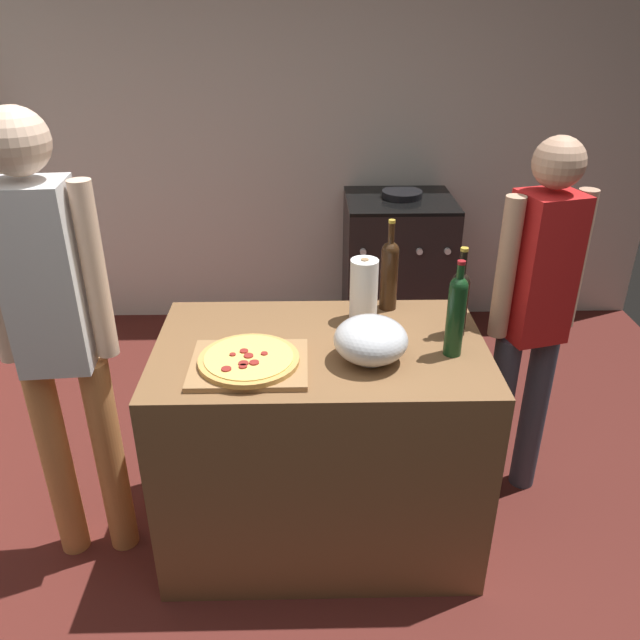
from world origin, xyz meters
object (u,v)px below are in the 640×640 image
(paper_towel_roll, at_px, (364,290))
(wine_bottle_dark, at_px, (459,299))
(wine_bottle_green, at_px, (389,272))
(stove, at_px, (396,270))
(wine_bottle_amber, at_px, (456,313))
(pizza, at_px, (249,359))
(person_in_red, at_px, (534,309))
(mixing_bowl, at_px, (371,340))
(person_in_stripes, at_px, (55,325))

(paper_towel_roll, xyz_separation_m, wine_bottle_dark, (0.34, -0.13, 0.02))
(wine_bottle_green, distance_m, stove, 1.52)
(wine_bottle_amber, bearing_deg, pizza, -173.78)
(pizza, height_order, person_in_red, person_in_red)
(paper_towel_roll, height_order, stove, paper_towel_roll)
(mixing_bowl, bearing_deg, person_in_red, 26.76)
(paper_towel_roll, bearing_deg, wine_bottle_dark, -21.09)
(wine_bottle_green, bearing_deg, wine_bottle_amber, -63.75)
(wine_bottle_green, height_order, stove, wine_bottle_green)
(pizza, height_order, paper_towel_roll, paper_towel_roll)
(paper_towel_roll, height_order, person_in_stripes, person_in_stripes)
(wine_bottle_dark, distance_m, wine_bottle_green, 0.32)
(mixing_bowl, relative_size, wine_bottle_amber, 0.73)
(mixing_bowl, distance_m, person_in_red, 0.77)
(stove, bearing_deg, wine_bottle_green, -99.78)
(wine_bottle_amber, xyz_separation_m, person_in_red, (0.39, 0.31, -0.14))
(mixing_bowl, distance_m, stove, 1.90)
(wine_bottle_dark, distance_m, wine_bottle_amber, 0.16)
(wine_bottle_dark, xyz_separation_m, wine_bottle_amber, (-0.05, -0.15, 0.02))
(person_in_stripes, bearing_deg, wine_bottle_dark, 6.16)
(mixing_bowl, relative_size, person_in_stripes, 0.15)
(wine_bottle_dark, height_order, person_in_stripes, person_in_stripes)
(stove, bearing_deg, wine_bottle_amber, -91.75)
(stove, relative_size, person_in_red, 0.62)
(pizza, distance_m, mixing_bowl, 0.42)
(mixing_bowl, bearing_deg, paper_towel_roll, 89.77)
(paper_towel_roll, distance_m, wine_bottle_green, 0.15)
(pizza, xyz_separation_m, mixing_bowl, (0.42, 0.04, 0.05))
(paper_towel_roll, xyz_separation_m, stove, (0.35, 1.49, -0.54))
(wine_bottle_green, relative_size, person_in_red, 0.24)
(person_in_red, bearing_deg, person_in_stripes, -170.02)
(paper_towel_roll, relative_size, stove, 0.26)
(wine_bottle_dark, relative_size, stove, 0.35)
(stove, xyz_separation_m, person_in_red, (0.34, -1.46, 0.44))
(wine_bottle_dark, xyz_separation_m, person_in_red, (0.35, 0.16, -0.12))
(wine_bottle_amber, relative_size, stove, 0.36)
(wine_bottle_green, height_order, wine_bottle_amber, wine_bottle_green)
(paper_towel_roll, bearing_deg, mixing_bowl, -90.23)
(wine_bottle_dark, bearing_deg, pizza, -163.27)
(mixing_bowl, distance_m, wine_bottle_amber, 0.31)
(pizza, bearing_deg, paper_towel_roll, 40.53)
(person_in_stripes, bearing_deg, pizza, -6.41)
(wine_bottle_dark, distance_m, person_in_stripes, 1.43)
(stove, relative_size, person_in_stripes, 0.56)
(mixing_bowl, bearing_deg, stove, 79.04)
(paper_towel_roll, distance_m, person_in_red, 0.69)
(person_in_stripes, height_order, person_in_red, person_in_stripes)
(paper_towel_roll, bearing_deg, person_in_stripes, -165.29)
(mixing_bowl, bearing_deg, pizza, -174.65)
(stove, bearing_deg, pizza, -112.61)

